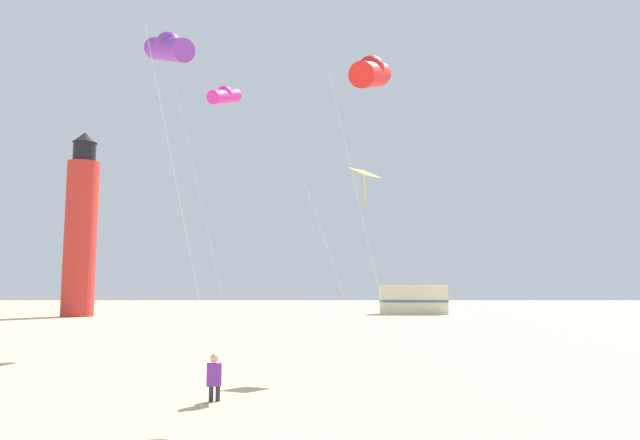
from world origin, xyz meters
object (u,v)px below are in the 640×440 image
object	(u,v)px
kite_tube_scarlet	(373,73)
kite_tube_magenta	(227,96)
kite_flyer_standing	(216,377)
kite_tube_violet	(171,48)
lighthouse_distant	(83,229)
kite_diamond_gold	(365,179)
rv_van_cream	(415,300)

from	to	relation	value
kite_tube_scarlet	kite_tube_magenta	xyz separation A→B (m)	(-6.28, 12.97, 3.73)
kite_flyer_standing	kite_tube_violet	xyz separation A→B (m)	(-2.13, 2.98, 9.35)
lighthouse_distant	kite_tube_magenta	bearing A→B (deg)	-54.50
kite_tube_scarlet	kite_diamond_gold	size ratio (longest dim) A/B	1.34
kite_tube_magenta	kite_tube_violet	bearing A→B (deg)	-88.83
rv_van_cream	lighthouse_distant	bearing A→B (deg)	-168.14
kite_flyer_standing	lighthouse_distant	bearing A→B (deg)	-70.68
rv_van_cream	kite_flyer_standing	bearing A→B (deg)	-101.25
kite_tube_violet	lighthouse_distant	xyz separation A→B (m)	(-17.05, 35.14, -2.13)
kite_tube_scarlet	kite_tube_magenta	world-z (taller)	kite_tube_magenta
kite_flyer_standing	kite_diamond_gold	bearing A→B (deg)	-129.80
kite_tube_scarlet	kite_diamond_gold	xyz separation A→B (m)	(0.11, 4.77, -2.13)
lighthouse_distant	rv_van_cream	xyz separation A→B (m)	(30.69, 4.27, -6.45)
kite_tube_scarlet	kite_tube_violet	distance (m)	6.35
kite_tube_scarlet	kite_tube_violet	size ratio (longest dim) A/B	0.88
kite_diamond_gold	kite_flyer_standing	bearing A→B (deg)	-122.40
kite_flyer_standing	lighthouse_distant	xyz separation A→B (m)	(-19.18, 38.12, 7.22)
kite_tube_magenta	lighthouse_distant	distance (m)	29.31
kite_flyer_standing	kite_tube_magenta	world-z (taller)	kite_tube_magenta
kite_tube_magenta	kite_tube_violet	size ratio (longest dim) A/B	1.23
kite_diamond_gold	kite_tube_magenta	bearing A→B (deg)	127.92
kite_tube_violet	lighthouse_distant	size ratio (longest dim) A/B	0.63
kite_diamond_gold	kite_tube_violet	distance (m)	7.82
kite_diamond_gold	kite_tube_scarlet	bearing A→B (deg)	-91.31
kite_tube_violet	lighthouse_distant	world-z (taller)	lighthouse_distant
lighthouse_distant	rv_van_cream	distance (m)	31.65
kite_flyer_standing	kite_diamond_gold	distance (m)	9.55
kite_tube_scarlet	kite_diamond_gold	bearing A→B (deg)	88.69
kite_flyer_standing	kite_tube_violet	world-z (taller)	kite_tube_violet
lighthouse_distant	kite_diamond_gold	bearing A→B (deg)	-53.86
kite_flyer_standing	kite_tube_magenta	bearing A→B (deg)	-88.15
kite_flyer_standing	rv_van_cream	bearing A→B (deg)	-112.58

